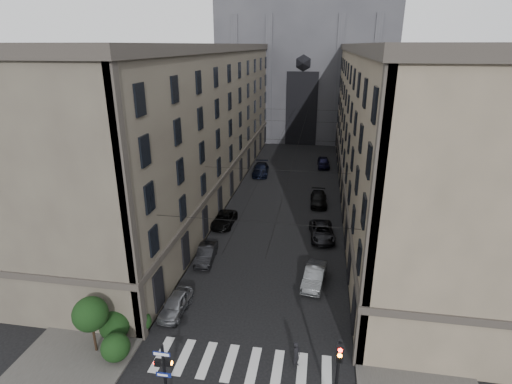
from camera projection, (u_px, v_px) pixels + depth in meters
The scene contains 19 objects.
sidewalk_left at pixel (212, 188), 55.18m from camera, with size 7.00×80.00×0.15m, color #383533.
sidewalk_right at pixel (368, 197), 51.94m from camera, with size 7.00×80.00×0.15m, color #383533.
zebra_crossing at pixel (242, 364), 24.92m from camera, with size 11.00×3.20×0.01m, color beige.
building_left at pixel (187, 121), 52.41m from camera, with size 13.60×60.60×18.85m.
building_right at pixel (400, 127), 48.26m from camera, with size 13.60×60.60×18.85m.
gothic_tower at pixel (307, 49), 83.43m from camera, with size 35.00×23.00×58.00m.
pedestrian_signal_left at pixel (164, 370), 21.42m from camera, with size 1.02×0.38×4.00m.
traffic_light_right at pixel (338, 372), 20.06m from camera, with size 0.34×0.50×5.20m.
shrub_cluster at pixel (108, 325), 25.64m from camera, with size 3.90×4.40×3.90m.
tram_wires at pixel (289, 141), 50.73m from camera, with size 14.00×60.00×0.43m.
car_left_near at pixel (176, 304), 29.59m from camera, with size 1.61×4.01×1.37m, color gray.
car_left_midnear at pixel (206, 254), 36.59m from camera, with size 1.48×4.23×1.40m, color black.
car_left_midfar at pixel (224, 220), 43.85m from camera, with size 2.19×4.76×1.32m, color black.
car_left_far at pixel (261, 169), 60.91m from camera, with size 2.30×5.65×1.64m, color black.
car_right_near at pixel (314, 276), 33.03m from camera, with size 1.58×4.53×1.49m, color slate.
car_right_midnear at pixel (322, 232), 40.92m from camera, with size 2.37×5.14×1.43m, color black.
car_right_midfar at pixel (319, 199), 49.56m from camera, with size 2.01×4.94×1.43m, color black.
car_right_far at pixel (324, 162), 64.63m from camera, with size 1.89×4.70×1.60m, color black.
pedestrian at pixel (296, 355), 24.45m from camera, with size 0.66×0.43×1.80m, color black.
Camera 1 is at (4.12, -14.20, 18.76)m, focal length 28.00 mm.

